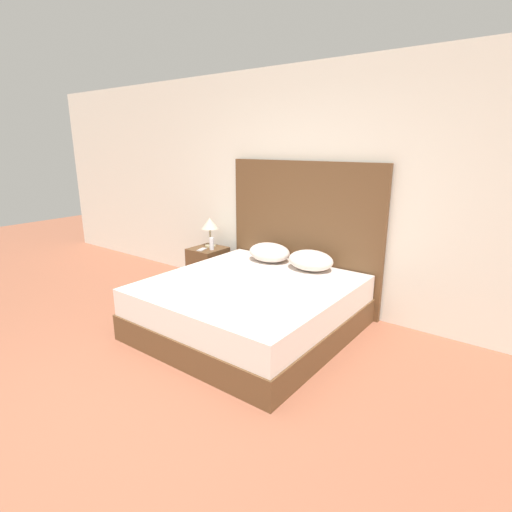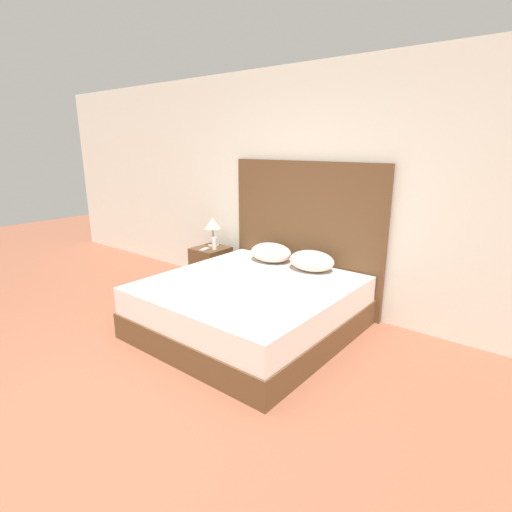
% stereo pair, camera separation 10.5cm
% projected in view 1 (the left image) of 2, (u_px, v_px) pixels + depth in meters
% --- Properties ---
extents(ground_plane, '(16.00, 16.00, 0.00)m').
position_uv_depth(ground_plane, '(108.00, 422.00, 2.76)').
color(ground_plane, '#9E5B42').
extents(wall_back, '(10.00, 0.06, 2.70)m').
position_uv_depth(wall_back, '(314.00, 190.00, 4.53)').
color(wall_back, silver).
rests_on(wall_back, ground_plane).
extents(bed, '(1.88, 1.94, 0.52)m').
position_uv_depth(bed, '(250.00, 307.00, 4.06)').
color(bed, brown).
rests_on(bed, ground_plane).
extents(headboard, '(1.97, 0.05, 1.68)m').
position_uv_depth(headboard, '(302.00, 234.00, 4.66)').
color(headboard, brown).
rests_on(headboard, ground_plane).
extents(pillow_left, '(0.51, 0.40, 0.22)m').
position_uv_depth(pillow_left, '(269.00, 252.00, 4.67)').
color(pillow_left, silver).
rests_on(pillow_left, bed).
extents(pillow_right, '(0.51, 0.40, 0.22)m').
position_uv_depth(pillow_right, '(311.00, 260.00, 4.35)').
color(pillow_right, silver).
rests_on(pillow_right, bed).
extents(phone_on_bed, '(0.16, 0.16, 0.01)m').
position_uv_depth(phone_on_bed, '(262.00, 280.00, 4.03)').
color(phone_on_bed, '#B7B7BC').
rests_on(phone_on_bed, bed).
extents(nightstand, '(0.41, 0.44, 0.53)m').
position_uv_depth(nightstand, '(208.00, 267.00, 5.34)').
color(nightstand, brown).
rests_on(nightstand, ground_plane).
extents(table_lamp, '(0.23, 0.23, 0.39)m').
position_uv_depth(table_lamp, '(210.00, 225.00, 5.27)').
color(table_lamp, tan).
rests_on(table_lamp, nightstand).
extents(phone_on_nightstand, '(0.10, 0.16, 0.01)m').
position_uv_depth(phone_on_nightstand, '(202.00, 249.00, 5.18)').
color(phone_on_nightstand, '#B7B7BC').
rests_on(phone_on_nightstand, nightstand).
extents(toiletry_bottle, '(0.06, 0.06, 0.16)m').
position_uv_depth(toiletry_bottle, '(212.00, 244.00, 5.17)').
color(toiletry_bottle, silver).
rests_on(toiletry_bottle, nightstand).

